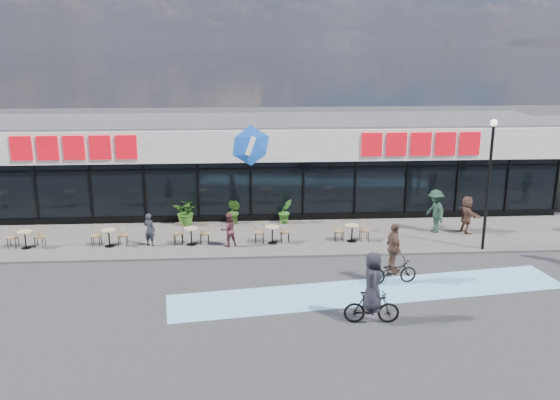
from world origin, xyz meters
name	(u,v)px	position (x,y,z in m)	size (l,w,h in m)	color
ground	(255,278)	(0.00, 0.00, 0.00)	(120.00, 120.00, 0.00)	#28282B
sidewalk	(253,238)	(0.00, 4.50, 0.05)	(44.00, 5.00, 0.10)	#605955
bike_lane	(370,291)	(4.00, -1.50, 0.01)	(14.00, 2.20, 0.01)	#6DA8CF
building	(250,163)	(0.00, 9.93, 2.34)	(30.60, 6.57, 4.75)	black
lamp_post	(489,174)	(9.52, 2.30, 3.29)	(0.28, 0.28, 5.40)	black
bistro_set_1	(26,237)	(-9.47, 3.70, 0.56)	(1.54, 0.62, 0.90)	tan
bistro_set_2	(109,235)	(-6.03, 3.70, 0.56)	(1.54, 0.62, 0.90)	tan
bistro_set_3	(191,234)	(-2.60, 3.70, 0.56)	(1.54, 0.62, 0.90)	tan
bistro_set_4	(272,232)	(0.83, 3.70, 0.56)	(1.54, 0.62, 0.90)	tan
bistro_set_5	(352,231)	(4.26, 3.70, 0.56)	(1.54, 0.62, 0.90)	tan
potted_plant_left	(187,212)	(-3.05, 6.51, 0.73)	(1.14, 0.99, 1.27)	#305E1B
potted_plant_mid	(234,212)	(-0.83, 6.51, 0.70)	(0.66, 0.53, 1.20)	#2E5317
potted_plant_right	(285,211)	(1.59, 6.48, 0.69)	(0.65, 0.52, 1.18)	#2B621C
patron_left	(149,230)	(-4.34, 3.61, 0.80)	(0.51, 0.34, 1.41)	#22232B
patron_right	(228,230)	(-1.02, 3.34, 0.82)	(0.70, 0.55, 1.44)	#4F282D
pedestrian_a	(435,211)	(8.23, 4.70, 1.08)	(1.27, 0.73, 1.96)	#1A2F23
pedestrian_b	(467,214)	(9.62, 4.52, 0.95)	(1.57, 0.50, 1.70)	brown
cyclist_a	(393,261)	(4.93, -0.83, 0.87)	(1.86, 1.12, 2.27)	black
cyclist_c	(372,294)	(3.52, -3.84, 0.98)	(1.75, 0.94, 2.31)	black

